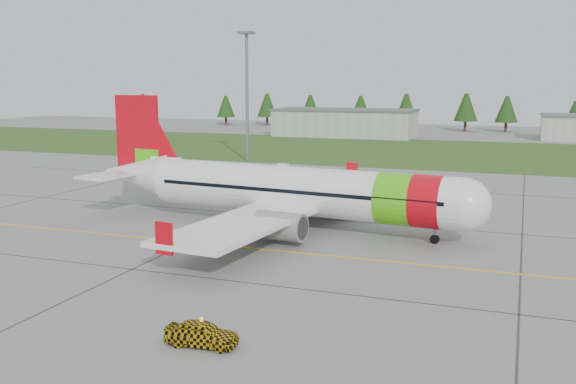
% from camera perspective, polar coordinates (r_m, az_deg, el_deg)
% --- Properties ---
extents(ground, '(320.00, 320.00, 0.00)m').
position_cam_1_polar(ground, '(39.42, 4.99, -9.04)').
color(ground, gray).
rests_on(ground, ground).
extents(aircraft, '(37.64, 34.87, 11.41)m').
position_cam_1_polar(aircraft, '(55.93, 0.22, 0.11)').
color(aircraft, white).
rests_on(aircraft, ground).
extents(follow_me_car, '(1.36, 1.56, 3.66)m').
position_cam_1_polar(follow_me_car, '(31.73, -7.73, -10.33)').
color(follow_me_car, '#E3B60C').
rests_on(follow_me_car, ground).
extents(service_van, '(1.63, 1.55, 4.30)m').
position_cam_1_polar(service_van, '(88.89, -0.58, 2.98)').
color(service_van, white).
rests_on(service_van, ground).
extents(grass_strip, '(320.00, 50.00, 0.03)m').
position_cam_1_polar(grass_strip, '(119.11, 15.53, 3.33)').
color(grass_strip, '#30561E').
rests_on(grass_strip, ground).
extents(taxi_guideline, '(120.00, 0.25, 0.02)m').
position_cam_1_polar(taxi_guideline, '(46.84, 7.60, -6.01)').
color(taxi_guideline, gold).
rests_on(taxi_guideline, ground).
extents(hangar_west, '(32.00, 14.00, 6.00)m').
position_cam_1_polar(hangar_west, '(151.65, 5.10, 6.09)').
color(hangar_west, '#A8A8A3').
rests_on(hangar_west, ground).
extents(floodlight_mast, '(0.50, 0.50, 20.00)m').
position_cam_1_polar(floodlight_mast, '(102.90, -3.66, 8.27)').
color(floodlight_mast, slate).
rests_on(floodlight_mast, ground).
extents(treeline, '(160.00, 8.00, 10.00)m').
position_cam_1_polar(treeline, '(174.47, 17.21, 6.84)').
color(treeline, '#1C3F14').
rests_on(treeline, ground).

